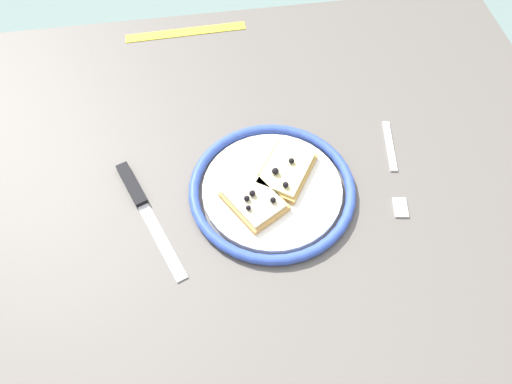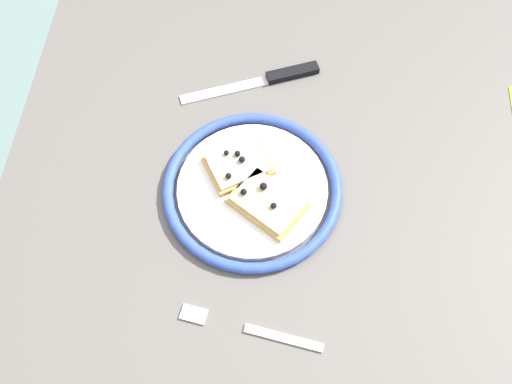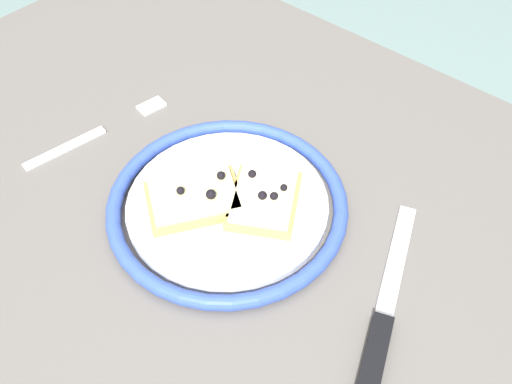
# 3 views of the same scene
# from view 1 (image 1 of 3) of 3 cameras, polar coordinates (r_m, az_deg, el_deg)

# --- Properties ---
(ground_plane) EXTENTS (6.00, 6.00, 0.00)m
(ground_plane) POSITION_cam_1_polar(r_m,az_deg,el_deg) (1.51, -1.00, -14.57)
(ground_plane) COLOR slate
(dining_table) EXTENTS (1.19, 0.87, 0.74)m
(dining_table) POSITION_cam_1_polar(r_m,az_deg,el_deg) (0.90, -1.62, -0.55)
(dining_table) COLOR #5B5651
(dining_table) RESTS_ON ground_plane
(plate) EXTENTS (0.27, 0.27, 0.02)m
(plate) POSITION_cam_1_polar(r_m,az_deg,el_deg) (0.81, 1.88, 0.31)
(plate) COLOR white
(plate) RESTS_ON dining_table
(pizza_slice_near) EXTENTS (0.11, 0.12, 0.03)m
(pizza_slice_near) POSITION_cam_1_polar(r_m,az_deg,el_deg) (0.78, -0.21, -1.02)
(pizza_slice_near) COLOR tan
(pizza_slice_near) RESTS_ON plate
(pizza_slice_far) EXTENTS (0.12, 0.13, 0.03)m
(pizza_slice_far) POSITION_cam_1_polar(r_m,az_deg,el_deg) (0.82, 3.43, 2.47)
(pizza_slice_far) COLOR tan
(pizza_slice_far) RESTS_ON plate
(knife) EXTENTS (0.11, 0.23, 0.01)m
(knife) POSITION_cam_1_polar(r_m,az_deg,el_deg) (0.82, -13.30, -0.78)
(knife) COLOR silver
(knife) RESTS_ON dining_table
(fork) EXTENTS (0.05, 0.20, 0.00)m
(fork) POSITION_cam_1_polar(r_m,az_deg,el_deg) (0.87, 15.58, 2.72)
(fork) COLOR silver
(fork) RESTS_ON dining_table
(measuring_tape) EXTENTS (0.25, 0.03, 0.00)m
(measuring_tape) POSITION_cam_1_polar(r_m,az_deg,el_deg) (1.10, -8.09, 17.81)
(measuring_tape) COLOR yellow
(measuring_tape) RESTS_ON dining_table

